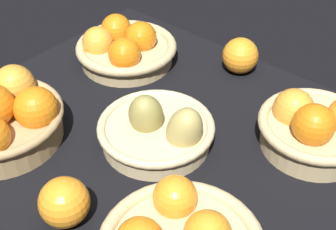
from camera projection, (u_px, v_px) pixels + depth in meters
market_tray at (160, 145)px, 92.70cm from camera, size 84.00×72.00×3.00cm
basket_far_right at (0, 116)px, 89.11cm from camera, size 24.21×24.21×12.72cm
basket_center_pears at (158, 130)px, 88.67cm from camera, size 21.79×21.79×11.83cm
basket_near_left at (315, 127)px, 87.65cm from camera, size 21.04×21.04×11.47cm
basket_near_right at (124, 48)px, 110.62cm from camera, size 23.13×23.13×9.68cm
loose_orange_front_gap at (240, 56)px, 107.39cm from camera, size 8.07×8.07×8.07cm
loose_orange_back_gap at (64, 202)px, 74.52cm from camera, size 8.09×8.09×8.09cm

